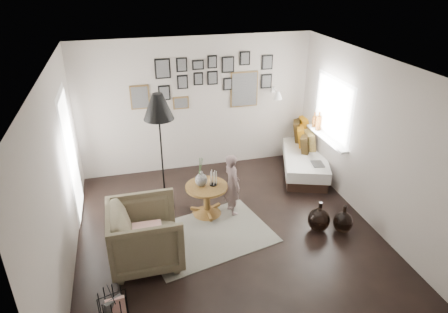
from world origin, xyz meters
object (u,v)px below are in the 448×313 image
object	(u,v)px
daybed	(303,156)
magazine_basket	(114,307)
child	(232,184)
demijohn_large	(319,220)
demijohn_small	(343,222)
armchair	(146,235)
floor_lamp	(158,111)
vase	(201,178)
pedestal_table	(207,201)

from	to	relation	value
daybed	magazine_basket	distance (m)	4.76
magazine_basket	child	distance (m)	2.67
demijohn_large	child	distance (m)	1.47
magazine_basket	child	world-z (taller)	child
daybed	magazine_basket	xyz separation A→B (m)	(-3.72, -2.96, -0.09)
demijohn_small	armchair	bearing A→B (deg)	178.20
daybed	floor_lamp	world-z (taller)	floor_lamp
armchair	demijohn_small	distance (m)	2.99
demijohn_large	child	world-z (taller)	child
daybed	magazine_basket	world-z (taller)	daybed
daybed	vase	bearing A→B (deg)	-134.96
demijohn_large	demijohn_small	bearing A→B (deg)	-18.92
floor_lamp	vase	bearing A→B (deg)	-31.79
floor_lamp	child	xyz separation A→B (m)	(1.06, -0.42, -1.21)
pedestal_table	daybed	size ratio (longest dim) A/B	0.35
pedestal_table	magazine_basket	xyz separation A→B (m)	(-1.52, -1.87, -0.05)
demijohn_small	vase	bearing A→B (deg)	152.89
floor_lamp	daybed	bearing A→B (deg)	14.27
daybed	child	xyz separation A→B (m)	(-1.79, -1.15, 0.24)
armchair	demijohn_large	xyz separation A→B (m)	(2.63, 0.03, -0.24)
magazine_basket	demijohn_large	xyz separation A→B (m)	(3.09, 0.98, 0.00)
demijohn_large	armchair	bearing A→B (deg)	-179.43
vase	demijohn_large	distance (m)	1.95
pedestal_table	child	bearing A→B (deg)	-7.31
magazine_basket	child	size ratio (longest dim) A/B	0.38
pedestal_table	child	size ratio (longest dim) A/B	0.64
vase	demijohn_small	xyz separation A→B (m)	(2.00, -1.03, -0.51)
pedestal_table	child	distance (m)	0.50
vase	floor_lamp	distance (m)	1.24
demijohn_small	child	size ratio (longest dim) A/B	0.44
armchair	magazine_basket	bearing A→B (deg)	153.68
armchair	demijohn_small	bearing A→B (deg)	-92.17
pedestal_table	floor_lamp	world-z (taller)	floor_lamp
armchair	floor_lamp	size ratio (longest dim) A/B	0.48
magazine_basket	demijohn_small	size ratio (longest dim) A/B	0.86
vase	child	distance (m)	0.52
vase	magazine_basket	size ratio (longest dim) A/B	1.22
vase	daybed	size ratio (longest dim) A/B	0.25
pedestal_table	vase	world-z (taller)	vase
vase	demijohn_large	bearing A→B (deg)	-28.71
demijohn_large	demijohn_small	world-z (taller)	demijohn_large
magazine_basket	armchair	bearing A→B (deg)	64.05
vase	magazine_basket	bearing A→B (deg)	-127.32
pedestal_table	daybed	distance (m)	2.46
armchair	demijohn_large	world-z (taller)	armchair
armchair	child	xyz separation A→B (m)	(1.47, 0.86, 0.09)
armchair	floor_lamp	distance (m)	1.87
floor_lamp	magazine_basket	xyz separation A→B (m)	(-0.87, -2.24, -1.54)
magazine_basket	demijohn_small	world-z (taller)	demijohn_small
demijohn_large	magazine_basket	bearing A→B (deg)	-162.40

